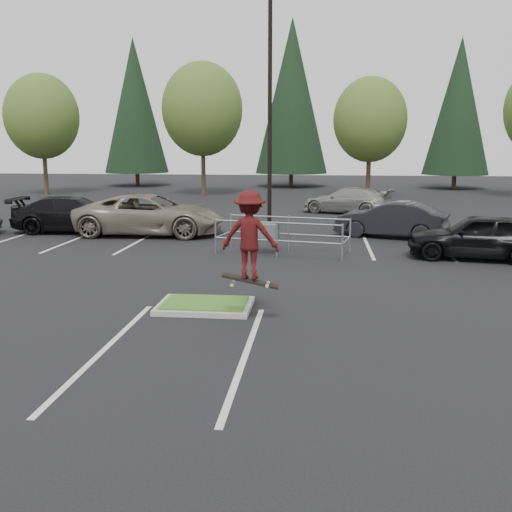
# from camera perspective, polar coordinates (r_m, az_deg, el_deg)

# --- Properties ---
(ground) EXTENTS (120.00, 120.00, 0.00)m
(ground) POSITION_cam_1_polar(r_m,az_deg,el_deg) (14.28, -4.88, -4.99)
(ground) COLOR black
(ground) RESTS_ON ground
(grass_median) EXTENTS (2.20, 1.60, 0.16)m
(grass_median) POSITION_cam_1_polar(r_m,az_deg,el_deg) (14.26, -4.89, -4.69)
(grass_median) COLOR #9C9891
(grass_median) RESTS_ON ground
(stall_lines) EXTENTS (22.62, 17.60, 0.01)m
(stall_lines) POSITION_cam_1_polar(r_m,az_deg,el_deg) (20.29, -5.40, -0.27)
(stall_lines) COLOR silver
(stall_lines) RESTS_ON ground
(light_pole) EXTENTS (0.70, 0.60, 10.12)m
(light_pole) POSITION_cam_1_polar(r_m,az_deg,el_deg) (25.59, 1.32, 12.30)
(light_pole) COLOR #9C9891
(light_pole) RESTS_ON ground
(decid_a) EXTENTS (5.44, 5.44, 8.91)m
(decid_a) POSITION_cam_1_polar(r_m,az_deg,el_deg) (48.22, -19.70, 12.17)
(decid_a) COLOR #38281C
(decid_a) RESTS_ON ground
(decid_b) EXTENTS (5.89, 5.89, 9.64)m
(decid_b) POSITION_cam_1_polar(r_m,az_deg,el_deg) (44.92, -5.13, 13.48)
(decid_b) COLOR #38281C
(decid_b) RESTS_ON ground
(decid_c) EXTENTS (5.12, 5.12, 8.38)m
(decid_c) POSITION_cam_1_polar(r_m,az_deg,el_deg) (43.47, 10.80, 12.39)
(decid_c) COLOR #38281C
(decid_c) RESTS_ON ground
(conif_a) EXTENTS (5.72, 5.72, 13.00)m
(conif_a) POSITION_cam_1_polar(r_m,az_deg,el_deg) (56.12, -11.46, 13.84)
(conif_a) COLOR #38281C
(conif_a) RESTS_ON ground
(conif_b) EXTENTS (6.38, 6.38, 14.50)m
(conif_b) POSITION_cam_1_polar(r_m,az_deg,el_deg) (54.20, 3.44, 14.94)
(conif_b) COLOR #38281C
(conif_b) RESTS_ON ground
(conif_c) EXTENTS (5.50, 5.50, 12.50)m
(conif_c) POSITION_cam_1_polar(r_m,az_deg,el_deg) (54.27, 18.73, 13.34)
(conif_c) COLOR #38281C
(conif_c) RESTS_ON ground
(cart_corral) EXTENTS (4.73, 2.50, 1.28)m
(cart_corral) POSITION_cam_1_polar(r_m,az_deg,el_deg) (21.04, 1.25, 2.37)
(cart_corral) COLOR #95999E
(cart_corral) RESTS_ON ground
(skateboarder) EXTENTS (1.29, 0.83, 2.11)m
(skateboarder) POSITION_cam_1_polar(r_m,az_deg,el_deg) (12.72, -0.57, 1.95)
(skateboarder) COLOR black
(skateboarder) RESTS_ON ground
(car_l_tan) EXTENTS (6.24, 2.94, 1.73)m
(car_l_tan) POSITION_cam_1_polar(r_m,az_deg,el_deg) (25.79, -10.05, 3.90)
(car_l_tan) COLOR #7B705E
(car_l_tan) RESTS_ON ground
(car_l_black) EXTENTS (5.53, 2.55, 1.56)m
(car_l_black) POSITION_cam_1_polar(r_m,az_deg,el_deg) (27.35, -16.89, 3.81)
(car_l_black) COLOR black
(car_l_black) RESTS_ON ground
(car_r_charc) EXTENTS (4.78, 2.98, 1.49)m
(car_r_charc) POSITION_cam_1_polar(r_m,az_deg,el_deg) (25.35, 12.76, 3.41)
(car_r_charc) COLOR black
(car_r_charc) RESTS_ON ground
(car_r_black) EXTENTS (4.82, 2.59, 1.56)m
(car_r_black) POSITION_cam_1_polar(r_m,az_deg,el_deg) (21.39, 20.52, 1.77)
(car_r_black) COLOR black
(car_r_black) RESTS_ON ground
(car_far_silver) EXTENTS (5.32, 3.70, 1.43)m
(car_far_silver) POSITION_cam_1_polar(r_m,az_deg,el_deg) (33.65, 8.83, 5.25)
(car_far_silver) COLOR gray
(car_far_silver) RESTS_ON ground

